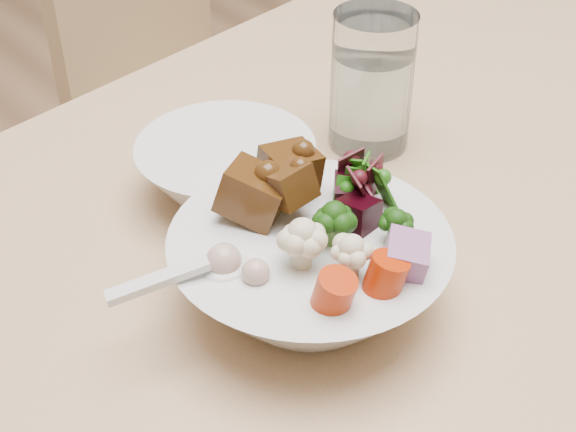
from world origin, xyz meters
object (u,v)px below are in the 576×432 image
(chair_far, at_px, (193,84))
(side_bowl, at_px, (226,170))
(food_bowl, at_px, (310,263))
(water_glass, at_px, (371,87))
(dining_table, at_px, (530,189))

(chair_far, xyz_separation_m, side_bowl, (-0.33, -0.57, 0.26))
(food_bowl, distance_m, water_glass, 0.24)
(dining_table, height_order, food_bowl, food_bowl)
(chair_far, bearing_deg, side_bowl, -139.82)
(dining_table, xyz_separation_m, chair_far, (0.01, 0.69, -0.16))
(water_glass, bearing_deg, chair_far, 74.42)
(food_bowl, bearing_deg, side_bowl, 77.98)
(chair_far, distance_m, side_bowl, 0.71)
(water_glass, bearing_deg, side_bowl, 174.01)
(dining_table, distance_m, side_bowl, 0.35)
(food_bowl, height_order, water_glass, water_glass)
(dining_table, height_order, water_glass, water_glass)
(chair_far, relative_size, side_bowl, 5.24)
(food_bowl, height_order, side_bowl, food_bowl)
(dining_table, bearing_deg, food_bowl, 176.33)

